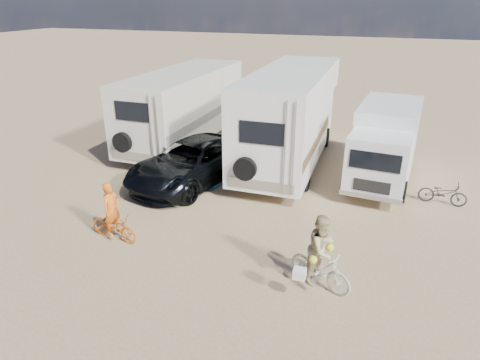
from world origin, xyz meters
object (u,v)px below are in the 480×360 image
(rider_man, at_px, (113,215))
(bike_parked, at_px, (443,193))
(bike_man, at_px, (114,226))
(dark_suv, at_px, (192,162))
(rv_left, at_px, (184,109))
(bike_woman, at_px, (320,268))
(rv_main, at_px, (290,118))
(cooler, at_px, (211,180))
(crate, at_px, (260,180))
(box_truck, at_px, (384,145))
(rider_woman, at_px, (321,256))

(rider_man, height_order, bike_parked, rider_man)
(bike_man, bearing_deg, dark_suv, 3.88)
(rv_left, relative_size, bike_woman, 4.83)
(rv_main, xyz_separation_m, rv_left, (-5.19, 0.74, -0.22))
(rider_man, bearing_deg, cooler, -7.02)
(cooler, bearing_deg, crate, 36.69)
(rider_man, relative_size, crate, 3.14)
(dark_suv, relative_size, bike_woman, 3.33)
(box_truck, xyz_separation_m, bike_parked, (2.06, -1.38, -1.00))
(rv_main, distance_m, bike_woman, 8.37)
(rv_left, distance_m, rider_man, 8.67)
(cooler, bearing_deg, rv_main, 72.25)
(rv_left, distance_m, bike_woman, 11.67)
(rv_left, xyz_separation_m, bike_parked, (10.99, -2.77, -1.29))
(rv_left, xyz_separation_m, cooler, (3.09, -4.08, -1.45))
(bike_man, bearing_deg, rider_man, 0.00)
(bike_woman, distance_m, cooler, 6.54)
(bike_woman, bearing_deg, bike_man, 112.59)
(rv_main, distance_m, dark_suv, 4.42)
(rider_woman, xyz_separation_m, crate, (-3.10, 5.15, -0.66))
(rv_left, height_order, bike_parked, rv_left)
(rv_main, distance_m, rider_woman, 8.31)
(cooler, bearing_deg, rider_man, -90.33)
(rv_left, relative_size, rider_woman, 4.68)
(dark_suv, xyz_separation_m, bike_woman, (5.60, -4.69, -0.27))
(rider_woman, distance_m, bike_parked, 6.58)
(bike_man, bearing_deg, cooler, -7.02)
(rv_main, distance_m, box_truck, 3.82)
(rv_main, relative_size, bike_woman, 5.07)
(box_truck, distance_m, cooler, 6.52)
(crate, bearing_deg, rider_man, -119.28)
(dark_suv, bearing_deg, rider_woman, -26.06)
(rv_left, relative_size, rider_man, 5.12)
(bike_man, bearing_deg, bike_woman, -83.75)
(bike_woman, relative_size, cooler, 2.90)
(dark_suv, height_order, rider_woman, rider_woman)
(rider_woman, distance_m, cooler, 6.57)
(rv_main, relative_size, bike_man, 5.36)
(rider_man, distance_m, cooler, 4.50)
(box_truck, bearing_deg, rider_man, -130.36)
(cooler, bearing_deg, box_truck, 39.17)
(rv_main, bearing_deg, rider_woman, -72.25)
(dark_suv, height_order, rider_man, rider_man)
(rv_left, relative_size, bike_parked, 5.35)
(rider_man, height_order, crate, rider_man)
(dark_suv, relative_size, bike_parked, 3.69)
(box_truck, height_order, bike_man, box_truck)
(rv_left, height_order, bike_man, rv_left)
(rv_left, height_order, dark_suv, rv_left)
(rv_main, height_order, bike_man, rv_main)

